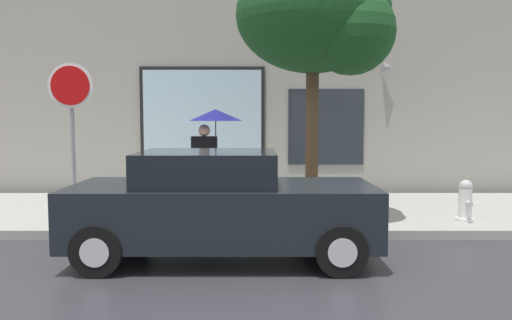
% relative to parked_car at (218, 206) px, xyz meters
% --- Properties ---
extents(ground_plane, '(60.00, 60.00, 0.00)m').
position_rel_parked_car_xyz_m(ground_plane, '(0.58, 0.04, -0.73)').
color(ground_plane, '#333338').
extents(sidewalk, '(20.00, 4.00, 0.15)m').
position_rel_parked_car_xyz_m(sidewalk, '(0.58, 3.04, -0.65)').
color(sidewalk, '#A3A099').
rests_on(sidewalk, ground).
extents(building_facade, '(20.00, 0.67, 7.00)m').
position_rel_parked_car_xyz_m(building_facade, '(0.57, 5.54, 2.76)').
color(building_facade, '#9E998E').
rests_on(building_facade, ground).
extents(parked_car, '(4.06, 1.81, 1.47)m').
position_rel_parked_car_xyz_m(parked_car, '(0.00, 0.00, 0.00)').
color(parked_car, black).
rests_on(parked_car, ground).
extents(fire_hydrant, '(0.30, 0.44, 0.72)m').
position_rel_parked_car_xyz_m(fire_hydrant, '(4.06, 1.76, -0.23)').
color(fire_hydrant, white).
rests_on(fire_hydrant, sidewalk).
extents(pedestrian_with_umbrella, '(1.03, 1.03, 1.93)m').
position_rel_parked_car_xyz_m(pedestrian_with_umbrella, '(-0.35, 2.84, 0.97)').
color(pedestrian_with_umbrella, black).
rests_on(pedestrian_with_umbrella, sidewalk).
extents(street_tree, '(2.66, 2.26, 4.53)m').
position_rel_parked_car_xyz_m(street_tree, '(1.59, 2.00, 2.87)').
color(street_tree, '#4C3823').
rests_on(street_tree, sidewalk).
extents(stop_sign, '(0.76, 0.10, 2.69)m').
position_rel_parked_car_xyz_m(stop_sign, '(-2.65, 1.82, 1.33)').
color(stop_sign, gray).
rests_on(stop_sign, sidewalk).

